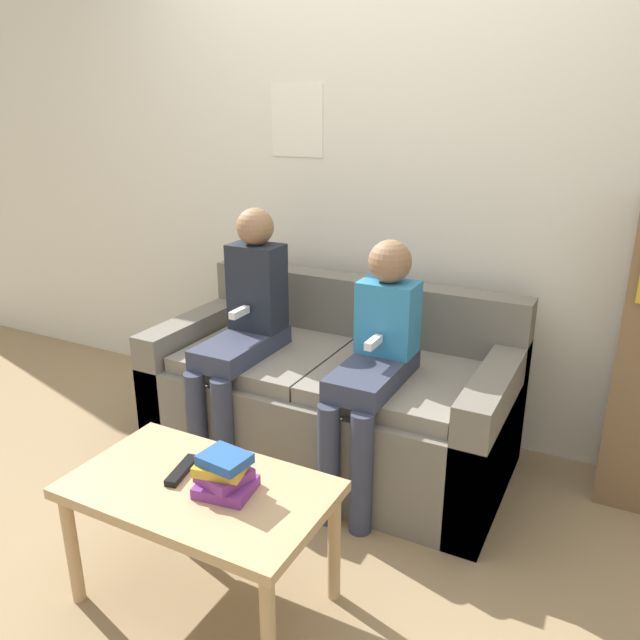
{
  "coord_description": "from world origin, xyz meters",
  "views": [
    {
      "loc": [
        1.17,
        -1.85,
        1.6
      ],
      "look_at": [
        0.0,
        0.39,
        0.73
      ],
      "focal_mm": 35.0,
      "sensor_mm": 36.0,
      "label": 1
    }
  ],
  "objects_px": {
    "couch": "(333,399)",
    "tv_remote": "(182,470)",
    "person_left": "(243,326)",
    "person_right": "(374,359)",
    "coffee_table": "(200,500)"
  },
  "relations": [
    {
      "from": "person_left",
      "to": "person_right",
      "type": "xyz_separation_m",
      "value": [
        0.65,
        -0.01,
        -0.03
      ]
    },
    {
      "from": "couch",
      "to": "tv_remote",
      "type": "relative_size",
      "value": 9.31
    },
    {
      "from": "person_left",
      "to": "tv_remote",
      "type": "distance_m",
      "value": 0.9
    },
    {
      "from": "couch",
      "to": "person_left",
      "type": "xyz_separation_m",
      "value": [
        -0.36,
        -0.19,
        0.37
      ]
    },
    {
      "from": "person_right",
      "to": "tv_remote",
      "type": "xyz_separation_m",
      "value": [
        -0.34,
        -0.81,
        -0.16
      ]
    },
    {
      "from": "tv_remote",
      "to": "coffee_table",
      "type": "bearing_deg",
      "value": -29.27
    },
    {
      "from": "person_left",
      "to": "person_right",
      "type": "bearing_deg",
      "value": -0.81
    },
    {
      "from": "person_left",
      "to": "tv_remote",
      "type": "bearing_deg",
      "value": -69.48
    },
    {
      "from": "couch",
      "to": "coffee_table",
      "type": "xyz_separation_m",
      "value": [
        0.03,
        -1.03,
        0.1
      ]
    },
    {
      "from": "coffee_table",
      "to": "person_left",
      "type": "bearing_deg",
      "value": 115.11
    },
    {
      "from": "couch",
      "to": "coffee_table",
      "type": "distance_m",
      "value": 1.04
    },
    {
      "from": "coffee_table",
      "to": "person_right",
      "type": "distance_m",
      "value": 0.91
    },
    {
      "from": "person_right",
      "to": "tv_remote",
      "type": "bearing_deg",
      "value": -112.65
    },
    {
      "from": "couch",
      "to": "tv_remote",
      "type": "bearing_deg",
      "value": -93.17
    },
    {
      "from": "person_right",
      "to": "coffee_table",
      "type": "bearing_deg",
      "value": -106.5
    }
  ]
}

